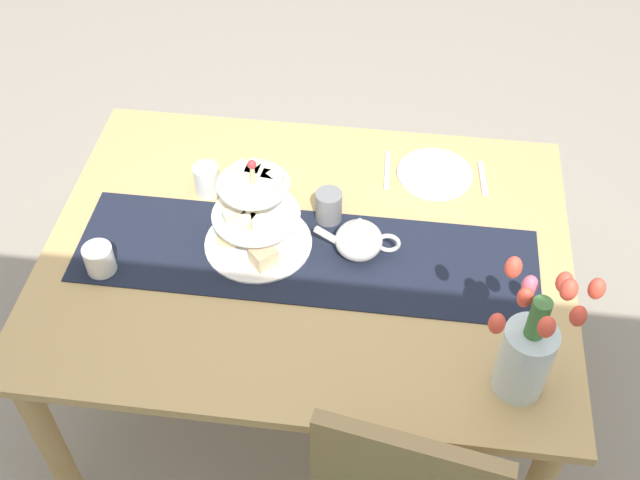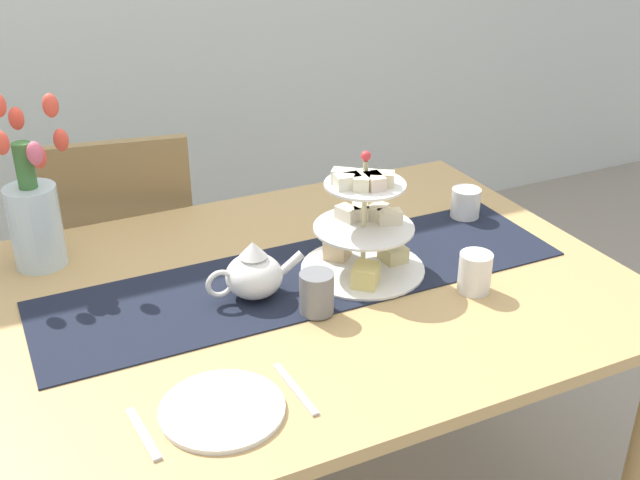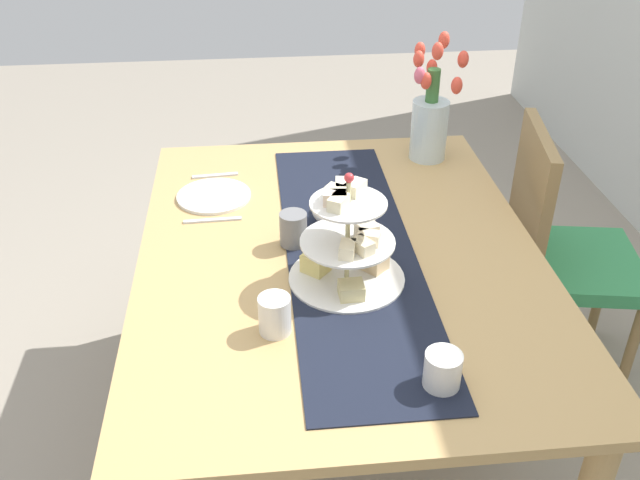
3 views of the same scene
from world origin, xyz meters
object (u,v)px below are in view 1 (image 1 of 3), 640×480
tulip_vase (528,349)px  dining_table (308,271)px  tiered_cake_stand (256,218)px  cream_jug (100,260)px  teapot (359,239)px  dinner_plate_left (435,174)px  mug_white_text (207,180)px  mug_grey (329,206)px  fork_left (483,178)px  knife_left (387,170)px

tulip_vase → dining_table: bearing=-33.8°
tiered_cake_stand → cream_jug: bearing=20.0°
dining_table → teapot: teapot is taller
cream_jug → dinner_plate_left: 1.02m
cream_jug → mug_white_text: mug_white_text is taller
tiered_cake_stand → teapot: size_ratio=1.28×
teapot → mug_grey: (0.10, -0.12, -0.01)m
fork_left → teapot: bearing=45.7°
teapot → dinner_plate_left: size_ratio=1.04×
mug_white_text → fork_left: bearing=-168.9°
mug_grey → mug_white_text: mug_grey is taller
tiered_cake_stand → teapot: 0.29m
tiered_cake_stand → mug_grey: (-0.18, -0.13, -0.05)m
cream_jug → mug_white_text: (-0.22, -0.34, 0.01)m
dinner_plate_left → mug_grey: bearing=37.5°
tiered_cake_stand → dinner_plate_left: bearing=-143.6°
tiered_cake_stand → tulip_vase: bearing=151.9°
tulip_vase → cream_jug: size_ratio=5.02×
tiered_cake_stand → fork_left: bearing=-150.5°
fork_left → dining_table: bearing=35.8°
dining_table → knife_left: (-0.20, -0.35, 0.10)m
mug_grey → tiered_cake_stand: bearing=34.5°
teapot → cream_jug: size_ratio=2.80×
tiered_cake_stand → mug_grey: tiered_cake_stand is taller
tiered_cake_stand → mug_grey: 0.23m
knife_left → fork_left: bearing=180.0°
fork_left → tulip_vase: bearing=95.5°
tiered_cake_stand → mug_white_text: bearing=-46.3°
tulip_vase → mug_white_text: tulip_vase is taller
teapot → fork_left: teapot is taller
tulip_vase → fork_left: size_ratio=2.84×
tulip_vase → dinner_plate_left: size_ratio=1.85×
dining_table → knife_left: bearing=-119.3°
cream_jug → tulip_vase: bearing=168.4°
teapot → tulip_vase: tulip_vase is taller
dining_table → dinner_plate_left: bearing=-134.2°
teapot → knife_left: (-0.05, -0.35, -0.06)m
dining_table → fork_left: (-0.49, -0.35, 0.10)m
tiered_cake_stand → teapot: tiered_cake_stand is taller
teapot → cream_jug: (0.68, 0.15, -0.02)m
teapot → cream_jug: bearing=12.2°
teapot → knife_left: teapot is taller
tiered_cake_stand → mug_white_text: 0.28m
knife_left → mug_white_text: bearing=17.0°
cream_jug → mug_grey: 0.64m
dining_table → tiered_cake_stand: 0.24m
fork_left → mug_grey: 0.50m
cream_jug → mug_white_text: size_ratio=0.89×
mug_grey → knife_left: bearing=-123.9°
teapot → knife_left: size_ratio=1.40×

